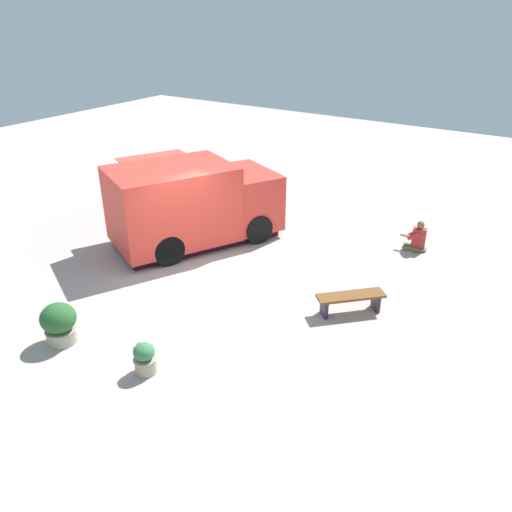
% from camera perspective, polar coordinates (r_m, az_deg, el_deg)
% --- Properties ---
extents(ground_plane, '(40.00, 40.00, 0.00)m').
position_cam_1_polar(ground_plane, '(12.81, -5.45, -2.67)').
color(ground_plane, '#BAA7A0').
extents(food_truck, '(4.23, 5.09, 2.29)m').
position_cam_1_polar(food_truck, '(14.46, -7.09, 5.56)').
color(food_truck, '#E43D30').
rests_on(food_truck, ground_plane).
extents(person_customer, '(0.80, 0.55, 0.87)m').
position_cam_1_polar(person_customer, '(14.83, 17.52, 1.83)').
color(person_customer, '#6A6E46').
rests_on(person_customer, ground_plane).
extents(planter_flowering_near, '(0.44, 0.44, 0.63)m').
position_cam_1_polar(planter_flowering_near, '(9.85, -12.29, -11.07)').
color(planter_flowering_near, tan).
rests_on(planter_flowering_near, ground_plane).
extents(planter_flowering_far, '(0.71, 0.71, 0.87)m').
position_cam_1_polar(planter_flowering_far, '(11.06, -21.07, -6.95)').
color(planter_flowering_far, gray).
rests_on(planter_flowering_far, ground_plane).
extents(plaza_bench, '(1.35, 1.35, 0.46)m').
position_cam_1_polar(plaza_bench, '(11.50, 10.49, -4.74)').
color(plaza_bench, brown).
rests_on(plaza_bench, ground_plane).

